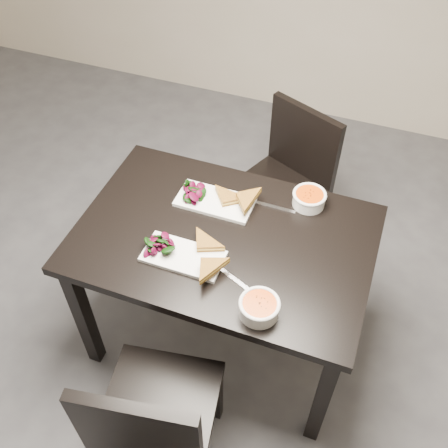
% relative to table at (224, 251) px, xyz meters
% --- Properties ---
extents(ground, '(5.00, 5.00, 0.00)m').
position_rel_table_xyz_m(ground, '(-0.46, -0.46, -0.65)').
color(ground, '#47474C').
rests_on(ground, ground).
extents(table, '(1.20, 0.80, 0.75)m').
position_rel_table_xyz_m(table, '(0.00, 0.00, 0.00)').
color(table, black).
rests_on(table, ground).
extents(chair_near, '(0.48, 0.48, 0.85)m').
position_rel_table_xyz_m(chair_near, '(-0.02, -0.69, -0.17)').
color(chair_near, black).
rests_on(chair_near, ground).
extents(chair_far, '(0.55, 0.55, 0.85)m').
position_rel_table_xyz_m(chair_far, '(0.09, 0.73, -0.17)').
color(chair_far, black).
rests_on(chair_far, ground).
extents(plate_near, '(0.31, 0.16, 0.02)m').
position_rel_table_xyz_m(plate_near, '(-0.11, -0.16, 0.11)').
color(plate_near, white).
rests_on(plate_near, table).
extents(sandwich_near, '(0.19, 0.17, 0.05)m').
position_rel_table_xyz_m(sandwich_near, '(-0.04, -0.15, 0.14)').
color(sandwich_near, '#AD7424').
rests_on(sandwich_near, plate_near).
extents(salad_near, '(0.10, 0.09, 0.04)m').
position_rel_table_xyz_m(salad_near, '(-0.21, -0.16, 0.14)').
color(salad_near, black).
rests_on(salad_near, plate_near).
extents(soup_bowl_near, '(0.15, 0.15, 0.07)m').
position_rel_table_xyz_m(soup_bowl_near, '(0.24, -0.30, 0.14)').
color(soup_bowl_near, white).
rests_on(soup_bowl_near, table).
extents(cutlery_near, '(0.17, 0.09, 0.00)m').
position_rel_table_xyz_m(cutlery_near, '(0.11, -0.19, 0.10)').
color(cutlery_near, silver).
rests_on(cutlery_near, table).
extents(plate_far, '(0.33, 0.16, 0.02)m').
position_rel_table_xyz_m(plate_far, '(-0.10, 0.16, 0.11)').
color(plate_far, white).
rests_on(plate_far, table).
extents(sandwich_far, '(0.21, 0.20, 0.05)m').
position_rel_table_xyz_m(sandwich_far, '(-0.04, 0.15, 0.14)').
color(sandwich_far, '#AD7424').
rests_on(sandwich_far, plate_far).
extents(salad_far, '(0.10, 0.09, 0.05)m').
position_rel_table_xyz_m(salad_far, '(-0.20, 0.16, 0.14)').
color(salad_far, black).
rests_on(salad_far, plate_far).
extents(soup_bowl_far, '(0.14, 0.14, 0.06)m').
position_rel_table_xyz_m(soup_bowl_far, '(0.28, 0.29, 0.14)').
color(soup_bowl_far, white).
rests_on(soup_bowl_far, table).
extents(cutlery_far, '(0.18, 0.02, 0.00)m').
position_rel_table_xyz_m(cutlery_far, '(0.15, 0.23, 0.10)').
color(cutlery_far, silver).
rests_on(cutlery_far, table).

